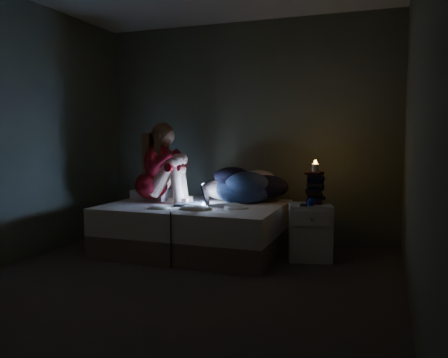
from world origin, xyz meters
The scene contains 14 objects.
floor centered at (0.00, 0.00, -0.01)m, with size 3.60×3.80×0.02m, color #322B28.
wall_back centered at (0.00, 1.91, 1.30)m, with size 3.60×0.02×2.60m, color #4D5245.
wall_left centered at (-1.81, 0.00, 1.30)m, with size 0.02×3.80×2.60m, color #4D5245.
wall_right centered at (1.81, 0.00, 1.30)m, with size 0.02×3.80×2.60m, color #4D5245.
bed centered at (-0.31, 1.10, 0.25)m, with size 1.85×1.39×0.51m, color #B6B4AE, non-canonical shape.
pillow centered at (-0.93, 1.25, 0.57)m, with size 0.40×0.29×0.12m, color silver.
woman centered at (-0.84, 1.09, 0.95)m, with size 0.55×0.36×0.89m, color maroon, non-canonical shape.
laptop centered at (-0.31, 0.99, 0.63)m, with size 0.35×0.24×0.24m, color black, non-canonical shape.
clothes_pile centered at (0.12, 1.44, 0.71)m, with size 0.68×0.54×0.41m, color #131F3F, non-canonical shape.
nightstand centered at (0.92, 1.15, 0.28)m, with size 0.42×0.37×0.56m, color silver.
book_stack centered at (0.95, 1.24, 0.72)m, with size 0.19×0.25×0.33m, color black, non-canonical shape.
candle centered at (0.95, 1.24, 0.93)m, with size 0.07×0.07×0.08m, color beige.
phone centered at (0.84, 1.05, 0.57)m, with size 0.07×0.14×0.01m, color black.
blue_orb centered at (0.91, 1.01, 0.60)m, with size 0.08×0.08×0.08m, color navy.
Camera 1 is at (1.60, -3.37, 1.21)m, focal length 36.32 mm.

